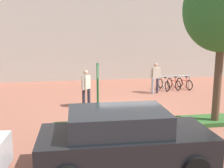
{
  "coord_description": "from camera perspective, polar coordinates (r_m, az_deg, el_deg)",
  "views": [
    {
      "loc": [
        -2.42,
        -11.08,
        3.41
      ],
      "look_at": [
        -0.39,
        1.18,
        1.01
      ],
      "focal_mm": 42.91,
      "sensor_mm": 36.0,
      "label": 1
    }
  ],
  "objects": [
    {
      "name": "bollard_steel",
      "position": [
        15.21,
        8.67,
        -0.44
      ],
      "size": [
        0.16,
        0.16,
        0.9
      ],
      "primitive_type": "cylinder",
      "color": "#ADADB2",
      "rests_on": "ground"
    },
    {
      "name": "bike_rack_cluster",
      "position": [
        16.78,
        13.07,
        0.12
      ],
      "size": [
        2.1,
        1.64,
        0.83
      ],
      "color": "#99999E",
      "rests_on": "ground"
    },
    {
      "name": "person_shirt_blue",
      "position": [
        15.42,
        9.23,
        1.72
      ],
      "size": [
        0.6,
        0.3,
        1.72
      ],
      "color": "#383342",
      "rests_on": "ground"
    },
    {
      "name": "person_casual_tan",
      "position": [
        12.41,
        -5.55,
        -0.41
      ],
      "size": [
        0.44,
        0.5,
        1.72
      ],
      "color": "#2D2D38",
      "rests_on": "ground"
    },
    {
      "name": "tree_sidewalk",
      "position": [
        10.47,
        22.6,
        14.48
      ],
      "size": [
        2.78,
        2.78,
        5.77
      ],
      "color": "brown",
      "rests_on": "ground"
    },
    {
      "name": "planter_strip",
      "position": [
        10.12,
        7.9,
        -8.41
      ],
      "size": [
        7.0,
        1.1,
        0.16
      ],
      "primitive_type": "cube",
      "color": "#336028",
      "rests_on": "ground"
    },
    {
      "name": "parking_sign_post",
      "position": [
        9.35,
        -3.06,
        -0.52
      ],
      "size": [
        0.11,
        0.36,
        2.38
      ],
      "color": "#2D7238",
      "rests_on": "ground"
    },
    {
      "name": "bike_at_sign",
      "position": [
        9.79,
        -3.31,
        -7.34
      ],
      "size": [
        1.64,
        0.56,
        0.86
      ],
      "color": "black",
      "rests_on": "ground"
    },
    {
      "name": "ground_plane",
      "position": [
        11.85,
        2.82,
        -5.83
      ],
      "size": [
        60.0,
        60.0,
        0.0
      ],
      "primitive_type": "plane",
      "color": "#9E5B47"
    },
    {
      "name": "car_black_suv",
      "position": [
        6.88,
        2.52,
        -11.8
      ],
      "size": [
        4.34,
        2.1,
        1.54
      ],
      "color": "black",
      "rests_on": "ground"
    },
    {
      "name": "building_facade",
      "position": [
        19.99,
        -2.49,
        15.47
      ],
      "size": [
        28.0,
        1.2,
        10.0
      ],
      "primitive_type": "cube",
      "color": "beige",
      "rests_on": "ground"
    }
  ]
}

